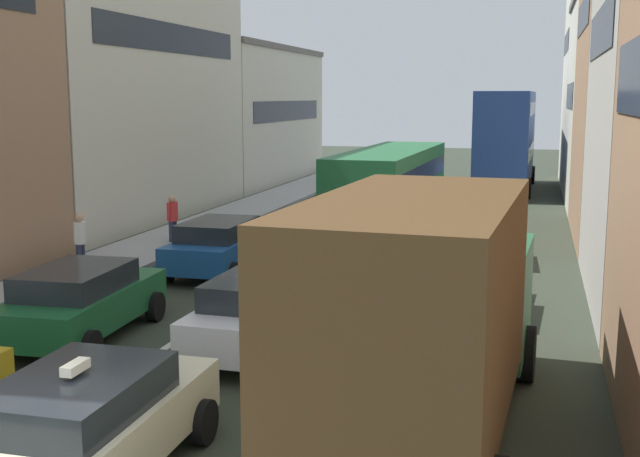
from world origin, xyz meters
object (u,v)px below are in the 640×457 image
at_px(removalist_box_truck, 426,305).
at_px(pedestrian_near_kerb, 80,239).
at_px(sedan_left_lane_third, 220,245).
at_px(pedestrian_mid_sidewalk, 173,217).
at_px(wagon_left_lane_second, 81,300).
at_px(bus_far_queue_secondary, 507,136).
at_px(hatchback_centre_lane_third, 342,249).
at_px(sedan_right_lane_behind_truck, 457,278).
at_px(taxi_centre_lane_front, 85,425).
at_px(sedan_centre_lane_second, 264,310).
at_px(wagon_right_lane_far, 473,234).
at_px(bus_mid_queue_primary, 390,180).

relative_size(removalist_box_truck, pedestrian_near_kerb, 4.70).
xyz_separation_m(sedan_left_lane_third, pedestrian_mid_sidewalk, (-3.06, 3.46, 0.15)).
bearing_deg(wagon_left_lane_second, bus_far_queue_secondary, -17.18).
bearing_deg(hatchback_centre_lane_third, sedan_right_lane_behind_truck, -126.06).
xyz_separation_m(taxi_centre_lane_front, sedan_centre_lane_second, (0.36, 5.71, -0.00)).
xyz_separation_m(wagon_left_lane_second, sedan_left_lane_third, (0.39, 6.39, 0.00)).
height_order(sedan_left_lane_third, sedan_right_lane_behind_truck, same).
bearing_deg(wagon_right_lane_far, sedan_right_lane_behind_truck, 178.47).
bearing_deg(wagon_left_lane_second, bus_mid_queue_primary, -16.05).
bearing_deg(bus_far_queue_secondary, removalist_box_truck, -178.61).
relative_size(taxi_centre_lane_front, pedestrian_mid_sidewalk, 2.60).
height_order(removalist_box_truck, pedestrian_near_kerb, removalist_box_truck).
relative_size(removalist_box_truck, taxi_centre_lane_front, 1.81).
bearing_deg(taxi_centre_lane_front, sedan_centre_lane_second, -4.21).
bearing_deg(pedestrian_near_kerb, bus_mid_queue_primary, -130.62).
bearing_deg(wagon_right_lane_far, bus_mid_queue_primary, 30.43).
height_order(wagon_right_lane_far, bus_mid_queue_primary, bus_mid_queue_primary).
bearing_deg(hatchback_centre_lane_third, pedestrian_near_kerb, 102.01).
relative_size(sedan_centre_lane_second, wagon_left_lane_second, 0.99).
distance_m(wagon_left_lane_second, sedan_left_lane_third, 6.40).
bearing_deg(sedan_centre_lane_second, pedestrian_mid_sidewalk, 35.25).
distance_m(removalist_box_truck, pedestrian_near_kerb, 13.62).
bearing_deg(hatchback_centre_lane_third, sedan_centre_lane_second, -177.35).
distance_m(taxi_centre_lane_front, wagon_left_lane_second, 6.46).
distance_m(wagon_left_lane_second, pedestrian_near_kerb, 6.36).
xyz_separation_m(removalist_box_truck, sedan_right_lane_behind_truck, (-0.23, 7.02, -1.18)).
height_order(sedan_right_lane_behind_truck, wagon_right_lane_far, same).
height_order(bus_mid_queue_primary, bus_far_queue_secondary, bus_far_queue_secondary).
distance_m(wagon_right_lane_far, bus_far_queue_secondary, 18.82).
distance_m(bus_mid_queue_primary, pedestrian_mid_sidewalk, 8.27).
distance_m(taxi_centre_lane_front, bus_far_queue_secondary, 34.36).
bearing_deg(taxi_centre_lane_front, sedan_right_lane_behind_truck, -21.66).
xyz_separation_m(wagon_left_lane_second, wagon_right_lane_far, (6.97, 9.92, 0.00)).
xyz_separation_m(sedan_centre_lane_second, sedan_left_lane_third, (-3.39, 6.15, 0.00)).
bearing_deg(sedan_centre_lane_second, bus_mid_queue_primary, 2.44).
relative_size(sedan_centre_lane_second, bus_far_queue_secondary, 0.41).
height_order(sedan_centre_lane_second, sedan_right_lane_behind_truck, same).
height_order(hatchback_centre_lane_third, sedan_left_lane_third, same).
bearing_deg(taxi_centre_lane_front, bus_far_queue_secondary, -6.85).
height_order(wagon_left_lane_second, pedestrian_mid_sidewalk, pedestrian_mid_sidewalk).
distance_m(removalist_box_truck, sedan_left_lane_third, 11.75).
bearing_deg(sedan_right_lane_behind_truck, hatchback_centre_lane_third, 54.37).
relative_size(wagon_left_lane_second, hatchback_centre_lane_third, 1.00).
bearing_deg(removalist_box_truck, wagon_right_lane_far, 4.39).
xyz_separation_m(wagon_left_lane_second, bus_far_queue_secondary, (7.15, 28.62, 2.03)).
xyz_separation_m(wagon_right_lane_far, pedestrian_near_kerb, (-10.30, -4.51, 0.15)).
relative_size(sedan_left_lane_third, pedestrian_near_kerb, 2.59).
bearing_deg(bus_far_queue_secondary, hatchback_centre_lane_third, 172.43).
xyz_separation_m(wagon_left_lane_second, pedestrian_mid_sidewalk, (-2.67, 9.84, 0.15)).
bearing_deg(wagon_right_lane_far, pedestrian_mid_sidewalk, 88.03).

